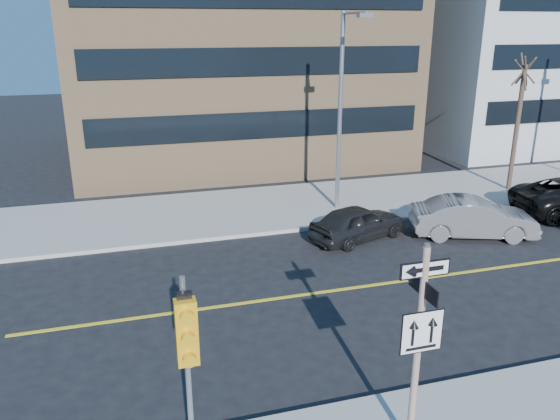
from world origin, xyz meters
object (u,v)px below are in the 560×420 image
object	(u,v)px
sign_pole	(419,338)
street_tree_west	(524,74)
parked_car_b	(473,218)
traffic_signal	(188,350)
parked_car_a	(358,223)
streetlight_a	(343,100)

from	to	relation	value
sign_pole	street_tree_west	world-z (taller)	street_tree_west
sign_pole	parked_car_b	bearing A→B (deg)	49.89
traffic_signal	parked_car_a	bearing A→B (deg)	54.07
streetlight_a	parked_car_b	bearing A→B (deg)	-47.07
parked_car_b	streetlight_a	xyz separation A→B (m)	(-3.77, 4.05, 4.01)
parked_car_a	streetlight_a	world-z (taller)	streetlight_a
traffic_signal	parked_car_b	size ratio (longest dim) A/B	0.88
parked_car_a	streetlight_a	size ratio (longest dim) A/B	0.49
sign_pole	streetlight_a	world-z (taller)	streetlight_a
parked_car_b	street_tree_west	xyz separation A→B (m)	(5.23, 4.59, 4.77)
street_tree_west	traffic_signal	bearing A→B (deg)	-140.61
parked_car_a	traffic_signal	bearing A→B (deg)	124.96
streetlight_a	traffic_signal	bearing A→B (deg)	-120.80
parked_car_a	parked_car_b	size ratio (longest dim) A/B	0.85
parked_car_b	streetlight_a	world-z (taller)	streetlight_a
streetlight_a	street_tree_west	xyz separation A→B (m)	(9.00, 0.54, 0.77)
sign_pole	traffic_signal	world-z (taller)	sign_pole
sign_pole	streetlight_a	xyz separation A→B (m)	(4.00, 13.27, 2.32)
parked_car_b	traffic_signal	bearing A→B (deg)	147.87
streetlight_a	street_tree_west	size ratio (longest dim) A/B	1.26
traffic_signal	streetlight_a	bearing A→B (deg)	59.20
sign_pole	street_tree_west	bearing A→B (deg)	46.74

